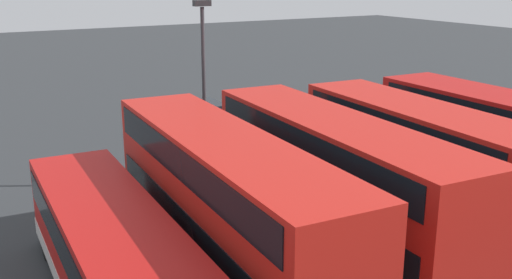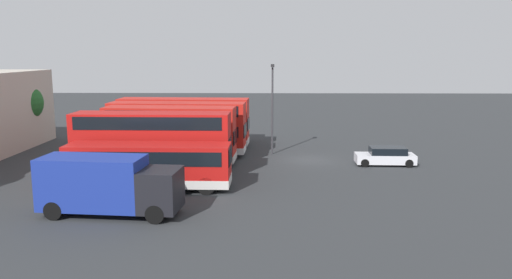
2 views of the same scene
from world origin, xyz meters
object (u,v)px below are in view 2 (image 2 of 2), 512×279
bus_single_deck_sixth (189,125)px  box_truck_blue (108,184)px  bus_double_decker_second (152,142)px  bus_double_decker_fifth (184,121)px  bus_double_decker_fourth (178,127)px  bus_double_decker_third (170,134)px  car_hatchback_silver (386,156)px  bus_single_deck_near_end (149,165)px  lamp_post_tall (272,102)px

bus_single_deck_sixth → box_truck_blue: (-23.27, 0.91, 0.08)m
bus_double_decker_second → bus_double_decker_fifth: size_ratio=0.92×
bus_double_decker_fourth → bus_double_decker_fifth: size_ratio=0.97×
bus_double_decker_third → bus_double_decker_fifth: size_ratio=0.86×
bus_double_decker_third → car_hatchback_silver: size_ratio=2.25×
bus_double_decker_fifth → bus_single_deck_sixth: (3.19, 0.01, -0.83)m
bus_single_deck_near_end → bus_single_deck_sixth: (18.02, 0.09, 0.00)m
bus_double_decker_second → car_hatchback_silver: 17.99m
bus_double_decker_fourth → bus_double_decker_fifth: (3.82, 0.05, 0.00)m
car_hatchback_silver → bus_single_deck_sixth: bearing=58.1°
bus_double_decker_second → lamp_post_tall: 12.01m
box_truck_blue → bus_single_deck_near_end: bearing=-10.9°
lamp_post_tall → bus_single_deck_sixth: bearing=52.1°
bus_double_decker_second → bus_double_decker_fifth: bearing=-2.5°
bus_double_decker_second → bus_double_decker_fourth: size_ratio=0.95×
bus_double_decker_third → lamp_post_tall: (4.20, -8.06, 2.11)m
lamp_post_tall → bus_double_decker_fifth: bearing=68.8°
bus_double_decker_fourth → bus_double_decker_second: bearing=175.9°
bus_single_deck_near_end → bus_single_deck_sixth: size_ratio=0.90×
bus_single_deck_sixth → bus_single_deck_near_end: bearing=-179.7°
box_truck_blue → lamp_post_tall: 19.41m
car_hatchback_silver → bus_double_decker_fifth: bearing=66.5°
bus_double_decker_third → bus_double_decker_second: bearing=171.6°
box_truck_blue → car_hatchback_silver: bearing=-54.7°
bus_double_decker_fifth → car_hatchback_silver: bearing=-113.5°
bus_double_decker_fifth → bus_double_decker_second: bearing=177.5°
bus_double_decker_third → bus_double_decker_fourth: size_ratio=0.88×
bus_double_decker_third → bus_double_decker_fourth: bearing=0.7°
bus_double_decker_fourth → lamp_post_tall: 8.39m
box_truck_blue → lamp_post_tall: lamp_post_tall is taller
bus_double_decker_third → lamp_post_tall: lamp_post_tall is taller
bus_double_decker_second → box_truck_blue: size_ratio=1.45×
bus_double_decker_fifth → box_truck_blue: bearing=177.4°
bus_single_deck_sixth → car_hatchback_silver: (-10.57, -17.01, -0.92)m
bus_double_decker_second → lamp_post_tall: bearing=-46.9°
bus_double_decker_third → bus_single_deck_near_end: bearing=180.0°
bus_single_deck_near_end → bus_single_deck_sixth: same height
bus_single_deck_near_end → lamp_post_tall: 14.48m
bus_double_decker_fourth → box_truck_blue: bearing=176.6°
bus_single_deck_near_end → box_truck_blue: size_ratio=1.37×
bus_double_decker_fifth → box_truck_blue: size_ratio=1.57×
lamp_post_tall → bus_single_deck_near_end: bearing=145.4°
bus_double_decker_fifth → box_truck_blue: bus_double_decker_fifth is taller
box_truck_blue → car_hatchback_silver: box_truck_blue is taller
bus_double_decker_fourth → lamp_post_tall: lamp_post_tall is taller
box_truck_blue → car_hatchback_silver: 21.99m
bus_single_deck_near_end → bus_double_decker_fourth: bearing=0.2°
bus_single_deck_sixth → box_truck_blue: bearing=177.7°
bus_double_decker_fourth → box_truck_blue: (-16.26, 0.97, -0.74)m
bus_double_decker_second → bus_double_decker_third: bearing=-8.4°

